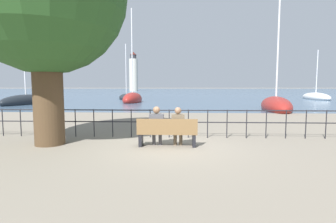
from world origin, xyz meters
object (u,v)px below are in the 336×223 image
Objects in this scene: sailboat_0 at (316,97)px; sailboat_2 at (133,99)px; seated_person_left at (157,124)px; sailboat_1 at (276,106)px; park_bench at (167,133)px; sailboat_4 at (126,97)px; harbor_lighthouse at (133,73)px; seated_person_right at (178,125)px; sailboat_3 at (26,101)px.

sailboat_2 is at bearing -156.37° from sailboat_0.
sailboat_0 is 0.74× the size of sailboat_2.
sailboat_1 reaches higher than seated_person_left.
park_bench is at bearing -72.53° from sailboat_2.
harbor_lighthouse reaches higher than sailboat_4.
park_bench is 0.44m from seated_person_left.
seated_person_right is at bearing -117.90° from sailboat_0.
seated_person_left is 0.11× the size of sailboat_2.
seated_person_right is at bearing -111.06° from sailboat_1.
sailboat_4 is 0.48× the size of harbor_lighthouse.
sailboat_4 is at bearing 72.24° from sailboat_3.
sailboat_4 is at bearing 103.26° from seated_person_left.
sailboat_4 is (7.95, 14.41, -0.06)m from sailboat_3.
sailboat_0 reaches higher than seated_person_right.
sailboat_3 is (-10.83, -4.15, -0.08)m from sailboat_2.
sailboat_3 is 99.81m from harbor_lighthouse.
park_bench is 0.21× the size of sailboat_4.
park_bench is at bearing -12.48° from seated_person_left.
seated_person_left is 0.15× the size of sailboat_0.
seated_person_left is at bearing -73.29° from sailboat_2.
sailboat_0 is 23.13m from sailboat_1.
sailboat_2 is 96.96m from harbor_lighthouse.
seated_person_right is 38.56m from sailboat_0.
seated_person_left is 0.68m from seated_person_right.
seated_person_left reaches higher than park_bench.
seated_person_left is (-0.34, 0.08, 0.26)m from park_bench.
sailboat_0 reaches higher than sailboat_3.
park_bench is 25.24m from sailboat_3.
seated_person_left is 34.59m from sailboat_4.
seated_person_right is at bearing -79.22° from harbor_lighthouse.
park_bench is 1.49× the size of seated_person_left.
sailboat_3 is at bearing 130.69° from seated_person_right.
harbor_lighthouse is at bearing 100.47° from seated_person_left.
sailboat_4 reaches higher than seated_person_left.
sailboat_4 is 86.42m from harbor_lighthouse.
harbor_lighthouse is (-13.96, 84.87, 8.41)m from sailboat_4.
seated_person_right is 25.40m from sailboat_3.
seated_person_left is 15.80m from sailboat_1.
sailboat_1 reaches higher than sailboat_3.
sailboat_1 is 25.08m from sailboat_3.
seated_person_left is 120.80m from harbor_lighthouse.
seated_person_left is 0.14× the size of sailboat_4.
park_bench is at bearing -79.38° from harbor_lighthouse.
sailboat_2 is at bearing -79.96° from harbor_lighthouse.
seated_person_right is at bearing 0.20° from seated_person_left.
sailboat_4 is at bearing 104.35° from seated_person_right.
harbor_lighthouse is at bearing 94.63° from sailboat_4.
seated_person_right is at bearing -38.19° from sailboat_3.
seated_person_right is at bearing -71.71° from sailboat_2.
sailboat_4 is (-8.27, 33.74, -0.17)m from park_bench.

